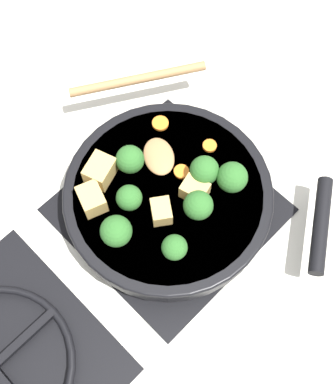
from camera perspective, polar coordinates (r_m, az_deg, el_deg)
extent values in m
plane|color=silver|center=(0.90, 0.00, -1.96)|extent=(2.40, 2.40, 0.00)
cube|color=black|center=(0.89, 0.00, -1.87)|extent=(0.31, 0.31, 0.01)
torus|color=black|center=(0.88, 0.00, -1.47)|extent=(0.24, 0.24, 0.01)
cube|color=black|center=(0.88, 0.00, -1.47)|extent=(0.01, 0.23, 0.01)
cube|color=black|center=(0.88, 0.00, -1.47)|extent=(0.23, 0.01, 0.01)
cylinder|color=black|center=(0.85, 0.00, -0.68)|extent=(0.32, 0.32, 0.05)
cylinder|color=#5B3316|center=(0.85, 0.00, -0.57)|extent=(0.30, 0.30, 0.04)
torus|color=black|center=(0.83, 0.00, -0.11)|extent=(0.33, 0.33, 0.01)
cylinder|color=black|center=(0.85, 15.99, -3.41)|extent=(0.11, 0.14, 0.02)
ellipsoid|color=#A87A4C|center=(0.85, -0.99, 3.82)|extent=(0.08, 0.08, 0.01)
cylinder|color=#A87A4C|center=(0.92, -3.23, 11.93)|extent=(0.14, 0.21, 0.02)
cube|color=tan|center=(0.83, -7.25, 2.25)|extent=(0.05, 0.06, 0.04)
cube|color=tan|center=(0.81, 2.86, 0.18)|extent=(0.05, 0.04, 0.03)
cube|color=tan|center=(0.80, -0.73, -2.07)|extent=(0.05, 0.04, 0.03)
cube|color=tan|center=(0.81, -8.13, -0.77)|extent=(0.05, 0.05, 0.03)
cylinder|color=#709956|center=(0.82, -4.07, -1.21)|extent=(0.01, 0.01, 0.01)
sphere|color=#2D6628|center=(0.80, -4.17, -0.62)|extent=(0.04, 0.04, 0.04)
cylinder|color=#709956|center=(0.83, 6.68, 0.86)|extent=(0.01, 0.01, 0.01)
sphere|color=#2D6628|center=(0.81, 6.86, 1.57)|extent=(0.05, 0.05, 0.05)
cylinder|color=#709956|center=(0.84, -3.98, 2.77)|extent=(0.01, 0.01, 0.01)
sphere|color=#2D6628|center=(0.82, -4.08, 3.48)|extent=(0.04, 0.04, 0.04)
cylinder|color=#709956|center=(0.79, 0.68, -6.38)|extent=(0.01, 0.01, 0.01)
sphere|color=#2D6628|center=(0.77, 0.70, -5.93)|extent=(0.04, 0.04, 0.04)
cylinder|color=#709956|center=(0.81, 3.16, -2.05)|extent=(0.01, 0.01, 0.01)
sphere|color=#2D6628|center=(0.79, 3.25, -1.42)|extent=(0.05, 0.05, 0.05)
cylinder|color=#709956|center=(0.80, -5.40, -4.75)|extent=(0.01, 0.01, 0.01)
sphere|color=#2D6628|center=(0.78, -5.55, -4.17)|extent=(0.05, 0.05, 0.05)
cylinder|color=#709956|center=(0.83, 3.80, 1.62)|extent=(0.01, 0.01, 0.01)
sphere|color=#2D6628|center=(0.81, 3.90, 2.32)|extent=(0.05, 0.05, 0.05)
cylinder|color=orange|center=(0.84, 1.44, 2.19)|extent=(0.02, 0.02, 0.01)
cylinder|color=orange|center=(0.88, -0.83, 7.33)|extent=(0.03, 0.03, 0.01)
cylinder|color=orange|center=(0.86, 4.46, 4.94)|extent=(0.02, 0.02, 0.01)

